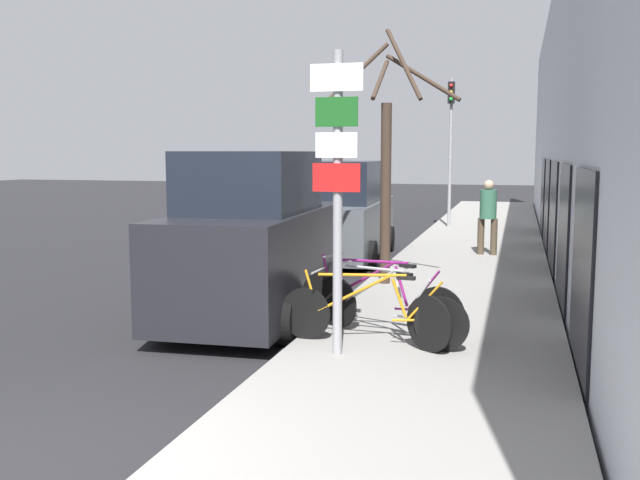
# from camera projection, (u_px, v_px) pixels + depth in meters

# --- Properties ---
(ground_plane) EXTENTS (80.00, 80.00, 0.00)m
(ground_plane) POSITION_uv_depth(u_px,v_px,m) (349.00, 262.00, 15.76)
(ground_plane) COLOR black
(sidewalk_curb) EXTENTS (3.20, 32.00, 0.15)m
(sidewalk_curb) POSITION_uv_depth(u_px,v_px,m) (476.00, 247.00, 17.74)
(sidewalk_curb) COLOR gray
(sidewalk_curb) RESTS_ON ground
(building_facade) EXTENTS (0.23, 32.00, 6.50)m
(building_facade) POSITION_uv_depth(u_px,v_px,m) (555.00, 118.00, 16.83)
(building_facade) COLOR #B2B7C1
(building_facade) RESTS_ON ground
(signpost) EXTENTS (0.59, 0.13, 3.36)m
(signpost) POSITION_uv_depth(u_px,v_px,m) (337.00, 186.00, 7.81)
(signpost) COLOR #939399
(signpost) RESTS_ON sidewalk_curb
(bicycle_0) EXTENTS (2.29, 0.44, 0.87)m
(bicycle_0) POSITION_uv_depth(u_px,v_px,m) (371.00, 314.00, 8.38)
(bicycle_0) COLOR black
(bicycle_0) RESTS_ON sidewalk_curb
(bicycle_1) EXTENTS (1.84, 1.24, 0.90)m
(bicycle_1) POSITION_uv_depth(u_px,v_px,m) (381.00, 308.00, 8.66)
(bicycle_1) COLOR black
(bicycle_1) RESTS_ON sidewalk_curb
(bicycle_2) EXTENTS (2.25, 0.93, 0.95)m
(bicycle_2) POSITION_uv_depth(u_px,v_px,m) (377.00, 301.00, 8.95)
(bicycle_2) COLOR black
(bicycle_2) RESTS_ON sidewalk_curb
(parked_car_0) EXTENTS (2.08, 4.40, 2.43)m
(parked_car_0) POSITION_uv_depth(u_px,v_px,m) (255.00, 243.00, 10.30)
(parked_car_0) COLOR black
(parked_car_0) RESTS_ON ground
(parked_car_1) EXTENTS (2.28, 4.84, 2.22)m
(parked_car_1) POSITION_uv_depth(u_px,v_px,m) (339.00, 215.00, 16.13)
(parked_car_1) COLOR #51565B
(parked_car_1) RESTS_ON ground
(pedestrian_near) EXTENTS (0.43, 0.37, 1.66)m
(pedestrian_near) POSITION_uv_depth(u_px,v_px,m) (488.00, 212.00, 15.79)
(pedestrian_near) COLOR #4C3D2D
(pedestrian_near) RESTS_ON sidewalk_curb
(street_tree) EXTENTS (2.17, 1.14, 4.32)m
(street_tree) POSITION_uv_depth(u_px,v_px,m) (387.00, 168.00, 12.10)
(street_tree) COLOR #3D2D23
(street_tree) RESTS_ON sidewalk_curb
(traffic_light) EXTENTS (0.20, 0.30, 4.50)m
(traffic_light) POSITION_uv_depth(u_px,v_px,m) (451.00, 132.00, 21.54)
(traffic_light) COLOR #939399
(traffic_light) RESTS_ON sidewalk_curb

